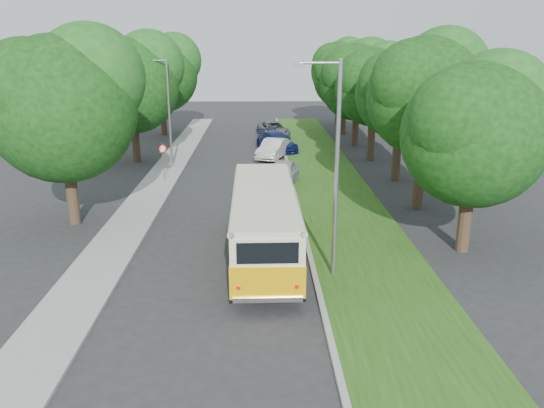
{
  "coord_description": "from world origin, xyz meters",
  "views": [
    {
      "loc": [
        1.51,
        -20.82,
        8.51
      ],
      "look_at": [
        2.11,
        2.1,
        1.5
      ],
      "focal_mm": 35.0,
      "sensor_mm": 36.0,
      "label": 1
    }
  ],
  "objects_px": {
    "car_silver": "(283,173)",
    "car_blue": "(277,142)",
    "lamppost_near": "(334,164)",
    "lamppost_far": "(168,109)",
    "vintage_bus": "(264,224)",
    "car_grey": "(274,129)",
    "car_white": "(273,149)"
  },
  "relations": [
    {
      "from": "lamppost_near",
      "to": "car_silver",
      "type": "bearing_deg",
      "value": 95.1
    },
    {
      "from": "car_silver",
      "to": "car_grey",
      "type": "height_order",
      "value": "car_silver"
    },
    {
      "from": "vintage_bus",
      "to": "car_silver",
      "type": "distance_m",
      "value": 11.7
    },
    {
      "from": "vintage_bus",
      "to": "lamppost_far",
      "type": "bearing_deg",
      "value": 110.59
    },
    {
      "from": "lamppost_far",
      "to": "car_grey",
      "type": "distance_m",
      "value": 15.09
    },
    {
      "from": "car_silver",
      "to": "car_blue",
      "type": "height_order",
      "value": "car_blue"
    },
    {
      "from": "car_blue",
      "to": "car_grey",
      "type": "bearing_deg",
      "value": 69.88
    },
    {
      "from": "lamppost_near",
      "to": "lamppost_far",
      "type": "height_order",
      "value": "lamppost_near"
    },
    {
      "from": "car_silver",
      "to": "car_blue",
      "type": "bearing_deg",
      "value": 101.53
    },
    {
      "from": "vintage_bus",
      "to": "car_blue",
      "type": "bearing_deg",
      "value": 86.16
    },
    {
      "from": "lamppost_near",
      "to": "car_grey",
      "type": "height_order",
      "value": "lamppost_near"
    },
    {
      "from": "car_silver",
      "to": "car_blue",
      "type": "relative_size",
      "value": 0.85
    },
    {
      "from": "car_blue",
      "to": "lamppost_near",
      "type": "bearing_deg",
      "value": -107.76
    },
    {
      "from": "car_white",
      "to": "car_grey",
      "type": "xyz_separation_m",
      "value": [
        0.29,
        9.52,
        -0.03
      ]
    },
    {
      "from": "lamppost_far",
      "to": "car_grey",
      "type": "xyz_separation_m",
      "value": [
        7.64,
        12.56,
        -3.42
      ]
    },
    {
      "from": "vintage_bus",
      "to": "car_silver",
      "type": "bearing_deg",
      "value": 83.15
    },
    {
      "from": "car_white",
      "to": "vintage_bus",
      "type": "bearing_deg",
      "value": -73.54
    },
    {
      "from": "lamppost_near",
      "to": "lamppost_far",
      "type": "bearing_deg",
      "value": 115.71
    },
    {
      "from": "lamppost_near",
      "to": "vintage_bus",
      "type": "height_order",
      "value": "lamppost_near"
    },
    {
      "from": "lamppost_far",
      "to": "car_blue",
      "type": "height_order",
      "value": "lamppost_far"
    },
    {
      "from": "lamppost_near",
      "to": "car_grey",
      "type": "bearing_deg",
      "value": 92.33
    },
    {
      "from": "lamppost_far",
      "to": "vintage_bus",
      "type": "bearing_deg",
      "value": -68.82
    },
    {
      "from": "lamppost_near",
      "to": "car_grey",
      "type": "distance_m",
      "value": 31.3
    },
    {
      "from": "car_white",
      "to": "car_blue",
      "type": "relative_size",
      "value": 0.86
    },
    {
      "from": "lamppost_near",
      "to": "car_silver",
      "type": "xyz_separation_m",
      "value": [
        -1.21,
        13.52,
        -3.62
      ]
    },
    {
      "from": "car_white",
      "to": "car_blue",
      "type": "bearing_deg",
      "value": 102.24
    },
    {
      "from": "lamppost_far",
      "to": "car_silver",
      "type": "distance_m",
      "value": 9.77
    },
    {
      "from": "vintage_bus",
      "to": "car_white",
      "type": "height_order",
      "value": "vintage_bus"
    },
    {
      "from": "car_white",
      "to": "car_blue",
      "type": "height_order",
      "value": "car_blue"
    },
    {
      "from": "lamppost_near",
      "to": "car_white",
      "type": "bearing_deg",
      "value": 94.11
    },
    {
      "from": "lamppost_far",
      "to": "car_silver",
      "type": "bearing_deg",
      "value": -32.87
    },
    {
      "from": "car_grey",
      "to": "car_silver",
      "type": "bearing_deg",
      "value": -101.66
    }
  ]
}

